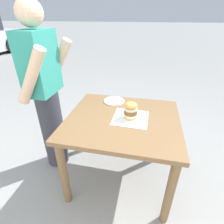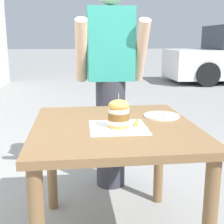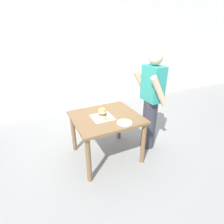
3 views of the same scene
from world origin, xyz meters
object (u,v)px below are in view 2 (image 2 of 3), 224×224
at_px(sandwich, 119,113).
at_px(patio_table, 114,145).
at_px(diner_across_table, 111,82).
at_px(pickle_spear, 137,123).
at_px(side_plate_with_forks, 161,116).

bearing_deg(sandwich, patio_table, 103.48).
xyz_separation_m(patio_table, diner_across_table, (0.07, 0.78, 0.26)).
distance_m(pickle_spear, side_plate_with_forks, 0.27).
bearing_deg(diner_across_table, sandwich, -93.80).
bearing_deg(sandwich, side_plate_with_forks, 35.11).
height_order(patio_table, side_plate_with_forks, side_plate_with_forks).
bearing_deg(side_plate_with_forks, sandwich, -144.89).
relative_size(patio_table, diner_across_table, 0.60).
bearing_deg(sandwich, pickle_spear, 14.57).
bearing_deg(patio_table, diner_across_table, 84.71).
xyz_separation_m(sandwich, diner_across_table, (0.06, 0.85, 0.06)).
distance_m(sandwich, pickle_spear, 0.13).
distance_m(sandwich, diner_across_table, 0.85).
bearing_deg(diner_across_table, pickle_spear, -86.62).
height_order(side_plate_with_forks, diner_across_table, diner_across_table).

